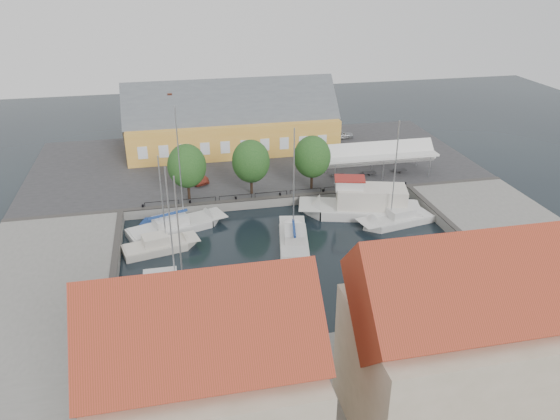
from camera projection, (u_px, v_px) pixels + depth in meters
name	position (u px, v px, depth m)	size (l,w,h in m)	color
ground	(293.00, 250.00, 51.93)	(140.00, 140.00, 0.00)	black
north_quay	(253.00, 163.00, 72.07)	(56.00, 26.00, 1.00)	#2D2D30
west_quay	(44.00, 284.00, 45.78)	(12.00, 24.00, 1.00)	slate
east_quay	(513.00, 233.00, 54.12)	(12.00, 24.00, 1.00)	slate
south_bank	(373.00, 409.00, 33.14)	(56.00, 14.00, 1.00)	slate
quay_edge_fittings	(283.00, 219.00, 55.69)	(56.00, 24.72, 0.40)	#383533
warehouse	(227.00, 125.00, 74.65)	(28.56, 14.00, 9.55)	gold
tent_canopy	(378.00, 154.00, 65.85)	(14.00, 4.00, 2.83)	silver
quay_trees	(251.00, 161.00, 60.10)	(18.20, 4.20, 6.30)	black
car_silver	(340.00, 134.00, 79.82)	(1.54, 3.82, 1.30)	#A0A3A7
car_red	(193.00, 176.00, 64.66)	(1.62, 4.66, 1.53)	#5A1E14
center_sailboat	(294.00, 242.00, 52.65)	(4.18, 9.05, 12.11)	silver
trawler	(365.00, 206.00, 58.68)	(13.56, 7.26, 5.00)	silver
east_boat_a	(397.00, 221.00, 57.09)	(8.58, 4.30, 11.72)	silver
west_boat_a	(175.00, 228.00, 55.63)	(10.52, 6.13, 13.35)	silver
west_boat_b	(159.00, 248.00, 51.85)	(7.50, 4.00, 10.02)	beige
west_boat_c	(166.00, 287.00, 45.73)	(8.63, 2.82, 11.54)	silver
west_boat_d	(174.00, 313.00, 42.39)	(9.61, 4.48, 12.33)	silver
launch_sw	(145.00, 358.00, 37.99)	(5.06, 2.12, 0.98)	silver
launch_nw	(160.00, 225.00, 56.50)	(4.32, 2.93, 0.88)	navy
townhouses	(429.00, 360.00, 29.26)	(36.30, 8.50, 12.00)	beige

